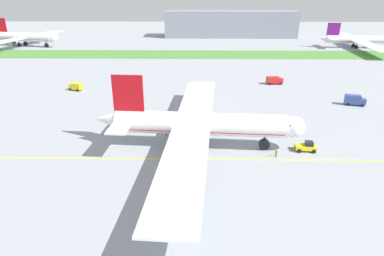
{
  "coord_description": "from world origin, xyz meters",
  "views": [
    {
      "loc": [
        0.1,
        -64.08,
        33.88
      ],
      "look_at": [
        -1.05,
        7.02,
        3.56
      ],
      "focal_mm": 31.11,
      "sensor_mm": 36.0,
      "label": 1
    }
  ],
  "objects_px": {
    "pushback_tug": "(306,147)",
    "parked_airliner_far_centre": "(24,37)",
    "service_truck_catering_van": "(274,80)",
    "parked_airliner_far_right": "(360,40)",
    "airliner_foreground": "(197,124)",
    "ground_crew_wingwalker_port": "(276,152)",
    "service_truck_fuel_bowser": "(355,100)",
    "ground_crew_marshaller_front": "(166,132)",
    "service_truck_baggage_loader": "(76,86)"
  },
  "relations": [
    {
      "from": "ground_crew_wingwalker_port",
      "to": "ground_crew_marshaller_front",
      "type": "relative_size",
      "value": 1.07
    },
    {
      "from": "service_truck_fuel_bowser",
      "to": "service_truck_baggage_loader",
      "type": "bearing_deg",
      "value": 170.96
    },
    {
      "from": "pushback_tug",
      "to": "airliner_foreground",
      "type": "bearing_deg",
      "value": 175.89
    },
    {
      "from": "pushback_tug",
      "to": "ground_crew_wingwalker_port",
      "type": "bearing_deg",
      "value": -158.11
    },
    {
      "from": "ground_crew_marshaller_front",
      "to": "service_truck_catering_van",
      "type": "distance_m",
      "value": 60.22
    },
    {
      "from": "service_truck_baggage_loader",
      "to": "parked_airliner_far_centre",
      "type": "relative_size",
      "value": 0.07
    },
    {
      "from": "service_truck_catering_van",
      "to": "parked_airliner_far_right",
      "type": "xyz_separation_m",
      "value": [
        67.41,
        80.89,
        3.37
      ]
    },
    {
      "from": "service_truck_catering_van",
      "to": "airliner_foreground",
      "type": "bearing_deg",
      "value": -118.32
    },
    {
      "from": "service_truck_fuel_bowser",
      "to": "service_truck_catering_van",
      "type": "xyz_separation_m",
      "value": [
        -19.54,
        23.91,
        -0.19
      ]
    },
    {
      "from": "airliner_foreground",
      "to": "parked_airliner_far_right",
      "type": "relative_size",
      "value": 0.95
    },
    {
      "from": "pushback_tug",
      "to": "service_truck_fuel_bowser",
      "type": "xyz_separation_m",
      "value": [
        24.12,
        31.44,
        0.67
      ]
    },
    {
      "from": "service_truck_fuel_bowser",
      "to": "parked_airliner_far_centre",
      "type": "bearing_deg",
      "value": 145.01
    },
    {
      "from": "service_truck_baggage_loader",
      "to": "parked_airliner_far_centre",
      "type": "bearing_deg",
      "value": 123.92
    },
    {
      "from": "airliner_foreground",
      "to": "service_truck_baggage_loader",
      "type": "bearing_deg",
      "value": 134.15
    },
    {
      "from": "airliner_foreground",
      "to": "service_truck_fuel_bowser",
      "type": "bearing_deg",
      "value": 31.52
    },
    {
      "from": "parked_airliner_far_right",
      "to": "airliner_foreground",
      "type": "bearing_deg",
      "value": -125.6
    },
    {
      "from": "service_truck_baggage_loader",
      "to": "service_truck_catering_van",
      "type": "relative_size",
      "value": 0.82
    },
    {
      "from": "airliner_foreground",
      "to": "service_truck_fuel_bowser",
      "type": "relative_size",
      "value": 11.62
    },
    {
      "from": "service_truck_baggage_loader",
      "to": "parked_airliner_far_centre",
      "type": "height_order",
      "value": "parked_airliner_far_centre"
    },
    {
      "from": "pushback_tug",
      "to": "parked_airliner_far_centre",
      "type": "bearing_deg",
      "value": 133.02
    },
    {
      "from": "service_truck_fuel_bowser",
      "to": "ground_crew_marshaller_front",
      "type": "bearing_deg",
      "value": -156.86
    },
    {
      "from": "service_truck_catering_van",
      "to": "parked_airliner_far_right",
      "type": "bearing_deg",
      "value": 50.2
    },
    {
      "from": "service_truck_baggage_loader",
      "to": "service_truck_fuel_bowser",
      "type": "relative_size",
      "value": 0.8
    },
    {
      "from": "service_truck_catering_van",
      "to": "parked_airliner_far_right",
      "type": "distance_m",
      "value": 105.35
    },
    {
      "from": "service_truck_catering_van",
      "to": "ground_crew_marshaller_front",
      "type": "bearing_deg",
      "value": -127.35
    },
    {
      "from": "service_truck_fuel_bowser",
      "to": "service_truck_catering_van",
      "type": "bearing_deg",
      "value": 129.27
    },
    {
      "from": "parked_airliner_far_right",
      "to": "ground_crew_marshaller_front",
      "type": "bearing_deg",
      "value": -128.91
    },
    {
      "from": "parked_airliner_far_right",
      "to": "service_truck_fuel_bowser",
      "type": "bearing_deg",
      "value": -114.55
    },
    {
      "from": "service_truck_baggage_loader",
      "to": "parked_airliner_far_centre",
      "type": "xyz_separation_m",
      "value": [
        -62.8,
        93.38,
        4.1
      ]
    },
    {
      "from": "parked_airliner_far_right",
      "to": "pushback_tug",
      "type": "bearing_deg",
      "value": -117.85
    },
    {
      "from": "service_truck_fuel_bowser",
      "to": "parked_airliner_far_centre",
      "type": "distance_m",
      "value": 188.24
    },
    {
      "from": "service_truck_baggage_loader",
      "to": "service_truck_fuel_bowser",
      "type": "height_order",
      "value": "service_truck_fuel_bowser"
    },
    {
      "from": "pushback_tug",
      "to": "parked_airliner_far_right",
      "type": "distance_m",
      "value": 154.14
    },
    {
      "from": "service_truck_baggage_loader",
      "to": "airliner_foreground",
      "type": "bearing_deg",
      "value": -45.85
    },
    {
      "from": "ground_crew_marshaller_front",
      "to": "parked_airliner_far_right",
      "type": "bearing_deg",
      "value": 51.09
    },
    {
      "from": "ground_crew_marshaller_front",
      "to": "service_truck_baggage_loader",
      "type": "relative_size",
      "value": 0.31
    },
    {
      "from": "airliner_foreground",
      "to": "service_truck_fuel_bowser",
      "type": "xyz_separation_m",
      "value": [
        48.43,
        29.7,
        -3.86
      ]
    },
    {
      "from": "ground_crew_marshaller_front",
      "to": "pushback_tug",
      "type": "bearing_deg",
      "value": -13.17
    },
    {
      "from": "parked_airliner_far_centre",
      "to": "pushback_tug",
      "type": "bearing_deg",
      "value": -46.98
    },
    {
      "from": "airliner_foreground",
      "to": "service_truck_baggage_loader",
      "type": "distance_m",
      "value": 61.8
    },
    {
      "from": "service_truck_catering_van",
      "to": "parked_airliner_far_centre",
      "type": "height_order",
      "value": "parked_airliner_far_centre"
    },
    {
      "from": "airliner_foreground",
      "to": "service_truck_fuel_bowser",
      "type": "height_order",
      "value": "airliner_foreground"
    },
    {
      "from": "service_truck_catering_van",
      "to": "parked_airliner_far_centre",
      "type": "xyz_separation_m",
      "value": [
        -134.64,
        84.01,
        4.03
      ]
    },
    {
      "from": "ground_crew_marshaller_front",
      "to": "ground_crew_wingwalker_port",
      "type": "bearing_deg",
      "value": -22.93
    },
    {
      "from": "airliner_foreground",
      "to": "parked_airliner_far_centre",
      "type": "xyz_separation_m",
      "value": [
        -105.75,
        137.62,
        -0.03
      ]
    },
    {
      "from": "ground_crew_wingwalker_port",
      "to": "parked_airliner_far_centre",
      "type": "bearing_deg",
      "value": 130.78
    },
    {
      "from": "ground_crew_wingwalker_port",
      "to": "service_truck_catering_van",
      "type": "relative_size",
      "value": 0.28
    },
    {
      "from": "airliner_foreground",
      "to": "parked_airliner_far_centre",
      "type": "height_order",
      "value": "airliner_foreground"
    },
    {
      "from": "ground_crew_marshaller_front",
      "to": "service_truck_baggage_loader",
      "type": "height_order",
      "value": "service_truck_baggage_loader"
    },
    {
      "from": "parked_airliner_far_centre",
      "to": "airliner_foreground",
      "type": "bearing_deg",
      "value": -52.46
    }
  ]
}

